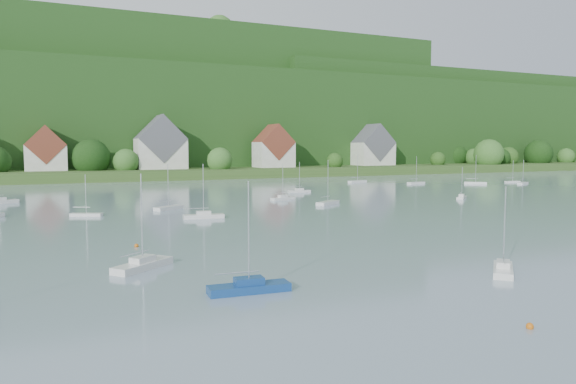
{
  "coord_description": "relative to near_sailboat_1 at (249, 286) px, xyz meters",
  "views": [
    {
      "loc": [
        -30.29,
        5.75,
        10.36
      ],
      "look_at": [
        0.84,
        75.0,
        4.0
      ],
      "focal_mm": 33.73,
      "sensor_mm": 36.0,
      "label": 1
    }
  ],
  "objects": [
    {
      "name": "far_shore_strip",
      "position": [
        17.32,
        158.6,
        1.07
      ],
      "size": [
        600.0,
        60.0,
        3.0
      ],
      "primitive_type": "cube",
      "color": "#365720",
      "rests_on": "ground"
    },
    {
      "name": "forested_ridge",
      "position": [
        17.72,
        227.17,
        22.45
      ],
      "size": [
        620.0,
        181.22,
        69.89
      ],
      "color": "#153A12",
      "rests_on": "ground"
    },
    {
      "name": "village_building_1",
      "position": [
        -12.68,
        147.6,
        8.32
      ],
      "size": [
        12.0,
        9.36,
        14.0
      ],
      "color": "beige",
      "rests_on": "far_shore_strip"
    },
    {
      "name": "village_building_2",
      "position": [
        22.32,
        146.6,
        9.84
      ],
      "size": [
        16.0,
        11.44,
        18.0
      ],
      "color": "beige",
      "rests_on": "far_shore_strip"
    },
    {
      "name": "village_building_3",
      "position": [
        62.32,
        144.6,
        9.0
      ],
      "size": [
        13.0,
        10.4,
        15.5
      ],
      "color": "beige",
      "rests_on": "far_shore_strip"
    },
    {
      "name": "village_building_4",
      "position": [
        107.32,
        148.6,
        9.16
      ],
      "size": [
        15.0,
        10.4,
        16.5
      ],
      "color": "beige",
      "rests_on": "far_shore_strip"
    },
    {
      "name": "near_sailboat_1",
      "position": [
        0.0,
        0.0,
        0.0
      ],
      "size": [
        6.0,
        2.06,
        7.96
      ],
      "rotation": [
        0.0,
        0.0,
        -0.07
      ],
      "color": "navy",
      "rests_on": "ground"
    },
    {
      "name": "near_sailboat_3",
      "position": [
        21.06,
        -3.06,
        -0.02
      ],
      "size": [
        4.82,
        4.78,
        7.16
      ],
      "rotation": [
        0.0,
        0.0,
        0.78
      ],
      "color": "silver",
      "rests_on": "ground"
    },
    {
      "name": "near_sailboat_6",
      "position": [
        -5.69,
        10.7,
        0.0
      ],
      "size": [
        5.72,
        5.1,
        8.11
      ],
      "rotation": [
        0.0,
        0.0,
        0.68
      ],
      "color": "silver",
      "rests_on": "ground"
    },
    {
      "name": "mooring_buoy_0",
      "position": [
        11.99,
        -13.85,
        -0.43
      ],
      "size": [
        0.45,
        0.45,
        0.45
      ],
      "primitive_type": "sphere",
      "color": "#CE6410",
      "rests_on": "ground"
    },
    {
      "name": "mooring_buoy_3",
      "position": [
        -4.62,
        21.33,
        -0.43
      ],
      "size": [
        0.44,
        0.44,
        0.44
      ],
      "primitive_type": "sphere",
      "color": "#CE6410",
      "rests_on": "ground"
    },
    {
      "name": "far_sailboat_cluster",
      "position": [
        21.97,
        68.55,
        -0.06
      ],
      "size": [
        204.12,
        76.65,
        8.71
      ],
      "color": "silver",
      "rests_on": "ground"
    }
  ]
}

